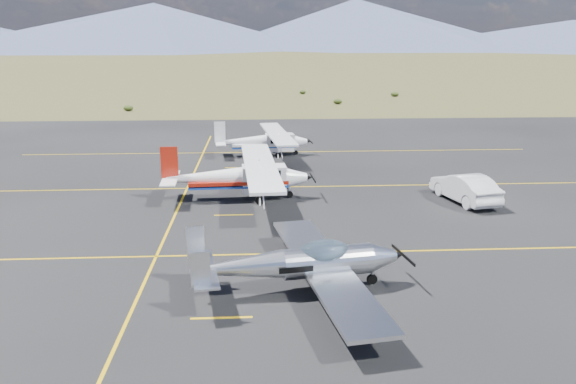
# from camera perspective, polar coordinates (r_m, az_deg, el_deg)

# --- Properties ---
(ground) EXTENTS (1600.00, 1600.00, 0.00)m
(ground) POSITION_cam_1_polar(r_m,az_deg,el_deg) (21.84, 1.71, -8.18)
(ground) COLOR #383D1C
(ground) RESTS_ON ground
(apron) EXTENTS (72.00, 72.00, 0.02)m
(apron) POSITION_cam_1_polar(r_m,az_deg,el_deg) (28.38, 0.49, -2.57)
(apron) COLOR black
(apron) RESTS_ON ground
(aircraft_low_wing) EXTENTS (7.57, 10.45, 2.26)m
(aircraft_low_wing) POSITION_cam_1_polar(r_m,az_deg,el_deg) (19.89, 1.54, -7.23)
(aircraft_low_wing) COLOR silver
(aircraft_low_wing) RESTS_ON apron
(aircraft_cessna) EXTENTS (7.28, 12.15, 3.07)m
(aircraft_cessna) POSITION_cam_1_polar(r_m,az_deg,el_deg) (31.26, -5.07, 1.64)
(aircraft_cessna) COLOR white
(aircraft_cessna) RESTS_ON apron
(aircraft_plain) EXTENTS (6.48, 10.76, 2.72)m
(aircraft_plain) POSITION_cam_1_polar(r_m,az_deg,el_deg) (43.18, -2.52, 5.25)
(aircraft_plain) COLOR white
(aircraft_plain) RESTS_ON apron
(sedan) EXTENTS (2.67, 5.05, 1.58)m
(sedan) POSITION_cam_1_polar(r_m,az_deg,el_deg) (32.38, 17.52, 0.43)
(sedan) COLOR silver
(sedan) RESTS_ON apron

